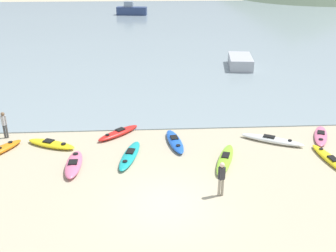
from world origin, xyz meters
name	(u,v)px	position (x,y,z in m)	size (l,w,h in m)	color
ground_plane	(164,203)	(0.00, 0.00, 0.00)	(400.00, 400.00, 0.00)	tan
bay_water	(149,28)	(0.00, 42.32, 0.03)	(160.00, 70.00, 0.06)	gray
kayak_on_sand_0	(321,136)	(8.94, 5.72, 0.13)	(1.72, 2.81, 0.29)	#E5668C
kayak_on_sand_1	(51,144)	(-5.70, 5.51, 0.14)	(2.88, 1.83, 0.33)	yellow
kayak_on_sand_2	(130,155)	(-1.52, 3.98, 0.14)	(1.35, 3.24, 0.32)	teal
kayak_on_sand_3	(175,141)	(0.83, 5.42, 0.15)	(1.10, 2.99, 0.35)	blue
kayak_on_sand_4	(272,140)	(6.07, 5.30, 0.15)	(3.24, 2.12, 0.35)	white
kayak_on_sand_5	(225,159)	(3.13, 3.28, 0.14)	(1.72, 3.34, 0.33)	#8CCC2D
kayak_on_sand_7	(118,133)	(-2.25, 6.71, 0.15)	(2.46, 2.42, 0.34)	red
kayak_on_sand_8	(74,164)	(-4.15, 3.17, 0.17)	(0.80, 2.70, 0.39)	#E5668C
kayak_on_sand_9	(331,159)	(8.28, 2.99, 0.13)	(1.00, 3.34, 0.30)	yellow
person_near_foreground	(221,177)	(2.38, 0.41, 0.89)	(0.32, 0.24, 1.56)	gray
person_near_waterline	(4,123)	(-8.40, 6.74, 0.87)	(0.31, 0.26, 1.52)	#4C4C4C
moored_boat_0	(131,10)	(-2.76, 55.19, 0.84)	(5.16, 2.25, 2.23)	navy
moored_boat_1	(240,62)	(7.84, 20.63, 0.55)	(2.49, 4.18, 0.98)	#B2B2B7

